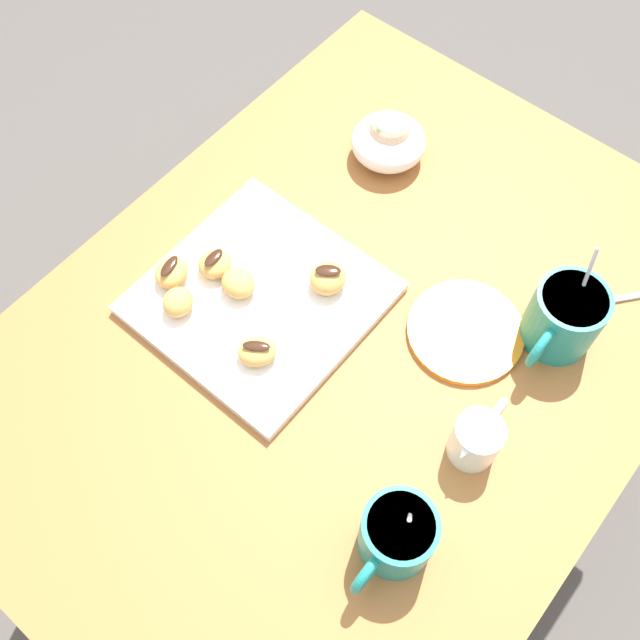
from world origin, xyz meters
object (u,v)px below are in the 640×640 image
(beignet_0, at_px, (238,283))
(beignet_2, at_px, (171,272))
(saucer_orange_left, at_px, (465,331))
(dining_table, at_px, (346,375))
(coffee_mug_teal_right, at_px, (396,535))
(cream_pitcher_white, at_px, (477,438))
(beignet_3, at_px, (257,351))
(pastry_plate_square, at_px, (260,298))
(beignet_1, at_px, (178,302))
(beignet_4, at_px, (215,264))
(ice_cream_bowl, at_px, (389,140))
(coffee_mug_teal_left, at_px, (564,317))
(beignet_5, at_px, (328,278))

(beignet_0, xyz_separation_m, beignet_2, (0.05, -0.08, -0.00))
(beignet_2, bearing_deg, saucer_orange_left, 118.87)
(dining_table, distance_m, coffee_mug_teal_right, 0.33)
(cream_pitcher_white, distance_m, beignet_3, 0.29)
(pastry_plate_square, height_order, saucer_orange_left, pastry_plate_square)
(pastry_plate_square, distance_m, cream_pitcher_white, 0.34)
(beignet_1, height_order, beignet_4, beignet_1)
(ice_cream_bowl, bearing_deg, beignet_1, -6.49)
(beignet_1, bearing_deg, pastry_plate_square, 140.56)
(beignet_0, bearing_deg, beignet_3, 56.10)
(ice_cream_bowl, height_order, beignet_4, ice_cream_bowl)
(coffee_mug_teal_left, distance_m, beignet_0, 0.43)
(saucer_orange_left, relative_size, beignet_4, 3.35)
(saucer_orange_left, bearing_deg, beignet_3, -41.40)
(ice_cream_bowl, distance_m, beignet_0, 0.33)
(cream_pitcher_white, xyz_separation_m, beignet_1, (0.09, -0.41, -0.01))
(ice_cream_bowl, height_order, beignet_3, ice_cream_bowl)
(coffee_mug_teal_left, height_order, beignet_5, coffee_mug_teal_left)
(cream_pitcher_white, height_order, beignet_2, cream_pitcher_white)
(saucer_orange_left, distance_m, beignet_5, 0.20)
(dining_table, relative_size, cream_pitcher_white, 9.92)
(dining_table, relative_size, ice_cream_bowl, 9.16)
(pastry_plate_square, bearing_deg, beignet_5, 140.13)
(beignet_1, bearing_deg, beignet_3, 96.25)
(coffee_mug_teal_left, bearing_deg, dining_table, -50.24)
(coffee_mug_teal_right, height_order, beignet_5, coffee_mug_teal_right)
(saucer_orange_left, bearing_deg, ice_cream_bowl, -123.67)
(cream_pitcher_white, bearing_deg, beignet_1, -77.11)
(cream_pitcher_white, xyz_separation_m, ice_cream_bowl, (-0.31, -0.37, -0.00))
(beignet_3, relative_size, beignet_5, 0.96)
(cream_pitcher_white, height_order, beignet_0, cream_pitcher_white)
(dining_table, height_order, coffee_mug_teal_right, coffee_mug_teal_right)
(coffee_mug_teal_right, height_order, cream_pitcher_white, coffee_mug_teal_right)
(cream_pitcher_white, bearing_deg, saucer_orange_left, -142.77)
(beignet_1, height_order, beignet_5, beignet_5)
(beignet_3, relative_size, beignet_4, 1.07)
(pastry_plate_square, height_order, ice_cream_bowl, ice_cream_bowl)
(coffee_mug_teal_left, distance_m, beignet_4, 0.47)
(coffee_mug_teal_left, xyz_separation_m, beignet_4, (0.22, -0.41, -0.02))
(coffee_mug_teal_right, bearing_deg, pastry_plate_square, -113.19)
(cream_pitcher_white, height_order, beignet_1, cream_pitcher_white)
(dining_table, bearing_deg, beignet_3, -32.44)
(beignet_2, xyz_separation_m, beignet_5, (-0.13, 0.17, 0.00))
(saucer_orange_left, bearing_deg, beignet_5, -70.00)
(beignet_0, relative_size, beignet_1, 1.10)
(beignet_0, bearing_deg, cream_pitcher_white, 93.26)
(saucer_orange_left, bearing_deg, coffee_mug_teal_left, 127.46)
(beignet_1, bearing_deg, coffee_mug_teal_right, 81.53)
(pastry_plate_square, bearing_deg, beignet_0, -68.35)
(dining_table, distance_m, pastry_plate_square, 0.19)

